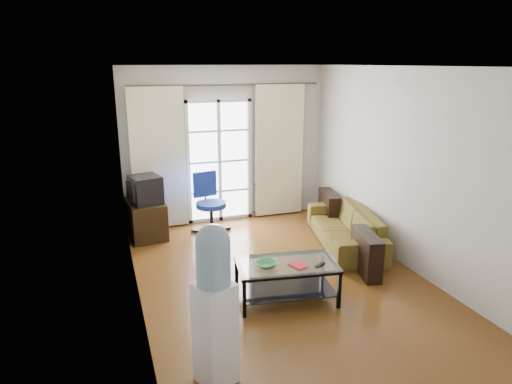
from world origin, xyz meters
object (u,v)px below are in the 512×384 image
coffee_table (286,276)px  task_chair (211,216)px  sofa (345,227)px  tv_stand (146,219)px  water_cooler (214,303)px  crt_tv (144,190)px

coffee_table → task_chair: 2.47m
sofa → task_chair: 2.19m
tv_stand → task_chair: bearing=-17.4°
tv_stand → water_cooler: 3.82m
sofa → coffee_table: size_ratio=1.66×
coffee_table → water_cooler: size_ratio=0.85×
crt_tv → task_chair: bearing=-21.4°
crt_tv → water_cooler: bearing=-100.8°
sofa → task_chair: (-1.85, 1.17, 0.01)m
sofa → coffee_table: (-1.52, -1.28, 0.02)m
sofa → tv_stand: tv_stand is taller
crt_tv → water_cooler: size_ratio=0.38×
sofa → tv_stand: bearing=-102.2°
crt_tv → sofa: bearing=-38.4°
tv_stand → water_cooler: size_ratio=0.55×
coffee_table → water_cooler: bearing=-135.3°
sofa → crt_tv: 3.20m
crt_tv → water_cooler: water_cooler is taller
crt_tv → water_cooler: 3.72m
task_chair → sofa: bearing=-44.1°
tv_stand → water_cooler: water_cooler is taller
coffee_table → water_cooler: (-1.15, -1.13, 0.47)m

